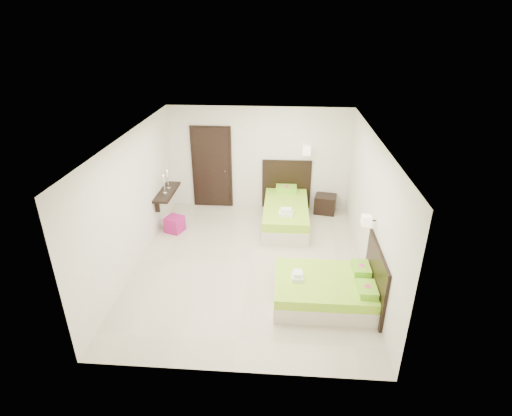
# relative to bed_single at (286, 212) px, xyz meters

# --- Properties ---
(floor) EXTENTS (5.50, 5.50, 0.00)m
(floor) POSITION_rel_bed_single_xyz_m (-0.70, -1.80, -0.31)
(floor) COLOR #BEB49E
(floor) RESTS_ON ground
(bed_single) EXTENTS (1.24, 2.06, 1.70)m
(bed_single) POSITION_rel_bed_single_xyz_m (0.00, 0.00, 0.00)
(bed_single) COLOR beige
(bed_single) RESTS_ON ground
(bed_double) EXTENTS (1.72, 1.46, 1.42)m
(bed_double) POSITION_rel_bed_single_xyz_m (0.76, -2.89, -0.05)
(bed_double) COLOR beige
(bed_double) RESTS_ON ground
(nightstand) EXTENTS (0.59, 0.55, 0.46)m
(nightstand) POSITION_rel_bed_single_xyz_m (0.99, 0.69, -0.08)
(nightstand) COLOR black
(nightstand) RESTS_ON ground
(ottoman) EXTENTS (0.47, 0.47, 0.36)m
(ottoman) POSITION_rel_bed_single_xyz_m (-2.56, -0.58, -0.13)
(ottoman) COLOR #8E1358
(ottoman) RESTS_ON ground
(door) EXTENTS (1.02, 0.15, 2.14)m
(door) POSITION_rel_bed_single_xyz_m (-1.90, 0.90, 0.74)
(door) COLOR black
(door) RESTS_ON ground
(console_shelf) EXTENTS (0.35, 1.20, 0.78)m
(console_shelf) POSITION_rel_bed_single_xyz_m (-2.79, -0.20, 0.51)
(console_shelf) COLOR black
(console_shelf) RESTS_ON ground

